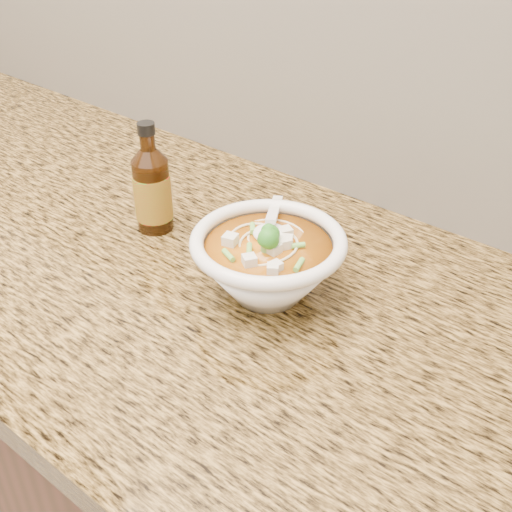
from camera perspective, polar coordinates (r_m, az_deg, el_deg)
The scene contains 4 objects.
cabinet at distance 1.32m, azimuth -9.81°, elevation -14.84°, with size 4.00×0.65×0.86m, color #361F10.
counter_slab at distance 1.03m, azimuth -12.19°, elevation 1.87°, with size 4.00×0.68×0.04m, color olive.
soup_bowl at distance 0.82m, azimuth 1.09°, elevation -0.74°, with size 0.20×0.21×0.11m.
hot_sauce_bottle at distance 0.97m, azimuth -9.20°, elevation 5.78°, with size 0.07×0.07×0.17m.
Camera 1 is at (0.71, 1.15, 1.42)m, focal length 45.00 mm.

